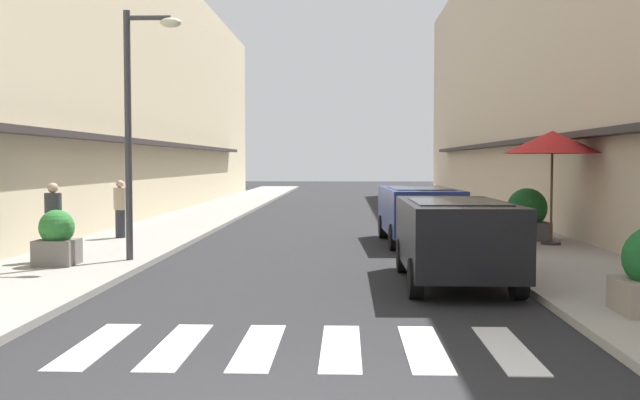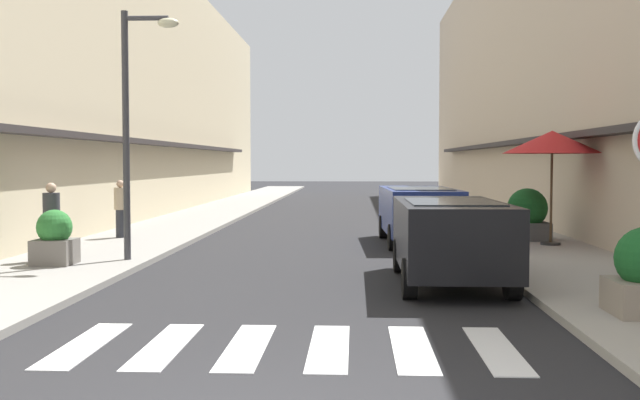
% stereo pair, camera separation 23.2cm
% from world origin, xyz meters
% --- Properties ---
extents(ground_plane, '(111.91, 111.91, 0.00)m').
position_xyz_m(ground_plane, '(0.00, 20.35, 0.00)').
color(ground_plane, '#232326').
extents(sidewalk_left, '(3.04, 71.22, 0.12)m').
position_xyz_m(sidewalk_left, '(-4.99, 20.35, 0.06)').
color(sidewalk_left, gray).
rests_on(sidewalk_left, ground_plane).
extents(sidewalk_right, '(3.04, 71.22, 0.12)m').
position_xyz_m(sidewalk_right, '(4.99, 20.35, 0.06)').
color(sidewalk_right, '#9E998E').
rests_on(sidewalk_right, ground_plane).
extents(building_row_left, '(5.50, 47.78, 10.09)m').
position_xyz_m(building_row_left, '(-9.01, 21.89, 5.04)').
color(building_row_left, beige).
rests_on(building_row_left, ground_plane).
extents(building_row_right, '(5.50, 47.78, 11.65)m').
position_xyz_m(building_row_right, '(9.01, 21.89, 5.82)').
color(building_row_right, '#C6B299').
rests_on(building_row_right, ground_plane).
extents(crosswalk, '(5.20, 2.20, 0.01)m').
position_xyz_m(crosswalk, '(-0.00, 2.72, 0.01)').
color(crosswalk, silver).
rests_on(crosswalk, ground_plane).
extents(parked_car_near, '(1.82, 4.24, 1.47)m').
position_xyz_m(parked_car_near, '(2.42, 7.19, 0.92)').
color(parked_car_near, black).
rests_on(parked_car_near, ground_plane).
extents(parked_car_mid, '(1.95, 4.51, 1.47)m').
position_xyz_m(parked_car_mid, '(2.42, 13.63, 0.92)').
color(parked_car_mid, navy).
rests_on(parked_car_mid, ground_plane).
extents(street_lamp, '(1.19, 0.28, 5.09)m').
position_xyz_m(street_lamp, '(-3.74, 9.37, 3.25)').
color(street_lamp, '#38383D').
rests_on(street_lamp, sidewalk_left).
extents(cafe_umbrella, '(2.37, 2.37, 2.77)m').
position_xyz_m(cafe_umbrella, '(5.53, 12.56, 2.60)').
color(cafe_umbrella, '#262626').
rests_on(cafe_umbrella, sidewalk_right).
extents(planter_midblock, '(0.75, 0.75, 1.08)m').
position_xyz_m(planter_midblock, '(-5.14, 8.57, 0.63)').
color(planter_midblock, slate).
rests_on(planter_midblock, sidewalk_left).
extents(planter_far, '(1.05, 1.05, 1.34)m').
position_xyz_m(planter_far, '(5.23, 13.75, 0.75)').
color(planter_far, '#4C4C4C').
rests_on(planter_far, sidewalk_right).
extents(pedestrian_walking_near, '(0.34, 0.34, 1.59)m').
position_xyz_m(pedestrian_walking_near, '(-5.43, 9.16, 0.95)').
color(pedestrian_walking_near, '#282B33').
rests_on(pedestrian_walking_near, sidewalk_left).
extents(pedestrian_walking_far, '(0.34, 0.34, 1.53)m').
position_xyz_m(pedestrian_walking_far, '(-5.49, 13.79, 0.92)').
color(pedestrian_walking_far, '#282B33').
rests_on(pedestrian_walking_far, sidewalk_left).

